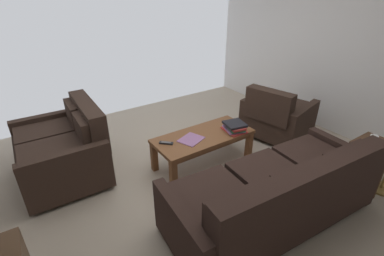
% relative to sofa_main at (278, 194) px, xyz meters
% --- Properties ---
extents(ground_plane, '(4.83, 4.82, 0.01)m').
position_rel_sofa_main_xyz_m(ground_plane, '(0.14, -0.96, -0.36)').
color(ground_plane, tan).
extents(wall_left, '(0.12, 4.82, 2.84)m').
position_rel_sofa_main_xyz_m(wall_left, '(-2.28, -0.96, 1.07)').
color(wall_left, silver).
rests_on(wall_left, ground).
extents(sofa_main, '(2.10, 1.00, 0.81)m').
position_rel_sofa_main_xyz_m(sofa_main, '(0.00, 0.00, 0.00)').
color(sofa_main, black).
rests_on(sofa_main, ground).
extents(loveseat_near, '(0.93, 1.18, 0.87)m').
position_rel_sofa_main_xyz_m(loveseat_near, '(1.43, -1.91, 0.02)').
color(loveseat_near, black).
rests_on(loveseat_near, ground).
extents(coffee_table, '(1.23, 0.54, 0.42)m').
position_rel_sofa_main_xyz_m(coffee_table, '(-0.02, -1.18, 0.01)').
color(coffee_table, brown).
rests_on(coffee_table, ground).
extents(end_table, '(0.41, 0.41, 0.53)m').
position_rel_sofa_main_xyz_m(end_table, '(-1.33, 0.20, 0.07)').
color(end_table, '#472D1C').
rests_on(end_table, ground).
extents(armchair_side, '(0.96, 1.01, 0.80)m').
position_rel_sofa_main_xyz_m(armchair_side, '(-1.34, -1.17, -0.01)').
color(armchair_side, black).
rests_on(armchair_side, ground).
extents(coffee_mug, '(0.10, 0.08, 0.10)m').
position_rel_sofa_main_xyz_m(coffee_mug, '(-1.28, 0.16, 0.23)').
color(coffee_mug, white).
rests_on(coffee_mug, end_table).
extents(book_stack, '(0.28, 0.32, 0.12)m').
position_rel_sofa_main_xyz_m(book_stack, '(-0.40, -1.04, 0.13)').
color(book_stack, '#C63833').
rests_on(book_stack, coffee_table).
extents(tv_remote, '(0.15, 0.14, 0.02)m').
position_rel_sofa_main_xyz_m(tv_remote, '(0.46, -1.25, 0.08)').
color(tv_remote, black).
rests_on(tv_remote, coffee_table).
extents(loose_magazine, '(0.34, 0.31, 0.01)m').
position_rel_sofa_main_xyz_m(loose_magazine, '(0.17, -1.17, 0.08)').
color(loose_magazine, '#996699').
rests_on(loose_magazine, coffee_table).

